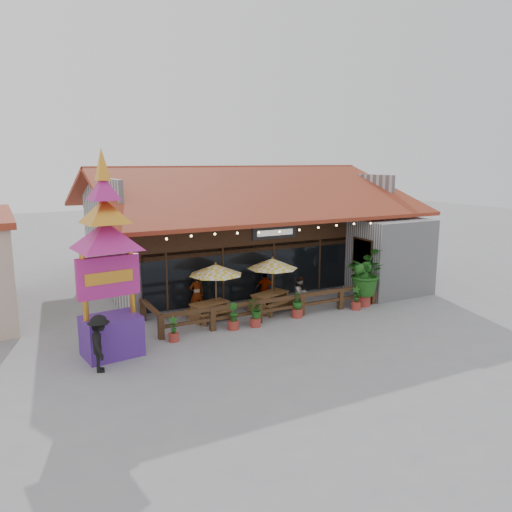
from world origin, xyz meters
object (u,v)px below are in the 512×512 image
thai_sign_tower (106,241)px  tropical_plant (364,274)px  umbrella_left (216,270)px  picnic_table_left (209,308)px  picnic_table_right (270,299)px  umbrella_right (272,264)px  pedestrian (100,343)px

thai_sign_tower → tropical_plant: 11.37m
umbrella_left → thai_sign_tower: 5.31m
umbrella_left → tropical_plant: tropical_plant is taller
picnic_table_left → thai_sign_tower: size_ratio=0.24×
umbrella_left → picnic_table_right: bearing=-2.1°
umbrella_right → picnic_table_left: (-2.96, -0.08, -1.53)m
picnic_table_left → picnic_table_right: size_ratio=0.86×
picnic_table_right → tropical_plant: 4.32m
picnic_table_left → tropical_plant: 7.00m
picnic_table_left → pedestrian: pedestrian is taller
umbrella_right → pedestrian: 8.51m
umbrella_right → picnic_table_right: 1.50m
tropical_plant → picnic_table_left: bearing=169.5°
picnic_table_right → picnic_table_left: bearing=178.9°
tropical_plant → picnic_table_right: bearing=163.4°
umbrella_right → pedestrian: bearing=-157.9°
picnic_table_left → picnic_table_right: picnic_table_right is taller
umbrella_left → picnic_table_left: 1.57m
tropical_plant → pedestrian: (-11.68, -1.83, -0.56)m
picnic_table_right → tropical_plant: (4.05, -1.21, 0.91)m
thai_sign_tower → picnic_table_left: bearing=24.5°
umbrella_right → picnic_table_left: umbrella_right is taller
umbrella_right → picnic_table_right: umbrella_right is taller
tropical_plant → pedestrian: bearing=-171.1°
umbrella_left → picnic_table_right: size_ratio=1.18×
umbrella_right → thai_sign_tower: size_ratio=0.40×
picnic_table_right → tropical_plant: size_ratio=0.81×
tropical_plant → thai_sign_tower: bearing=-176.5°
umbrella_left → umbrella_right: 2.65m
thai_sign_tower → tropical_plant: thai_sign_tower is taller
umbrella_right → picnic_table_right: size_ratio=1.41×
umbrella_right → tropical_plant: 4.13m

